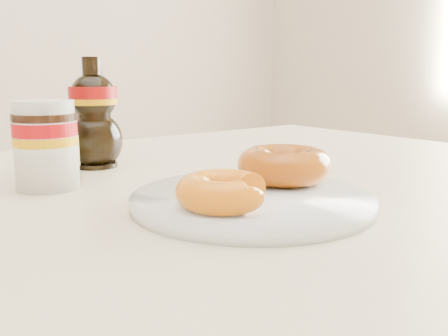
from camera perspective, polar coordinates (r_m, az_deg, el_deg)
dining_table at (r=0.65m, az=-8.03°, el=-9.91°), size 1.40×0.90×0.75m
plate at (r=0.55m, az=3.20°, el=-3.63°), size 0.27×0.27×0.01m
donut_bitten at (r=0.49m, az=-0.12°, el=-2.66°), size 0.11×0.11×0.03m
donut_whole at (r=0.62m, az=6.89°, el=0.38°), size 0.15×0.15×0.04m
nutella_jar at (r=0.66m, az=-19.71°, el=2.88°), size 0.08×0.08×0.11m
syrup_bottle at (r=0.79m, az=-14.64°, el=6.11°), size 0.11×0.10×0.17m
dark_jar at (r=0.71m, az=-18.47°, el=2.12°), size 0.06×0.06×0.09m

